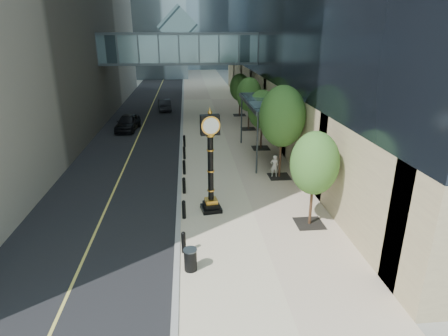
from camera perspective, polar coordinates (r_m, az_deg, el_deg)
The scene contains 13 objects.
ground at distance 16.33m, azimuth 3.71°, elevation -14.25°, with size 320.00×320.00×0.00m, color gray.
road at distance 54.27m, azimuth -10.60°, elevation 10.07°, with size 8.00×180.00×0.02m, color black.
sidewalk at distance 54.16m, azimuth -2.01°, elevation 10.40°, with size 8.00×180.00×0.06m, color beige.
curb at distance 54.06m, azimuth -6.31°, elevation 10.28°, with size 0.25×180.00×0.07m, color gray.
skywalk at distance 41.31m, azimuth -6.84°, elevation 17.95°, with size 17.00×4.20×5.80m.
entrance_canopy at distance 28.33m, azimuth 6.43°, elevation 9.83°, with size 3.00×8.00×4.38m.
bollard_row at distance 23.92m, azimuth -6.09°, elevation -1.29°, with size 0.20×16.20×0.90m.
street_trees at distance 29.41m, azimuth 6.23°, elevation 9.02°, with size 2.94×28.31×6.04m.
street_clock at distance 19.48m, azimuth -2.05°, elevation -0.20°, with size 1.17×1.17×5.49m.
trash_bin at distance 15.61m, azimuth -5.13°, elevation -13.82°, with size 0.52×0.52×0.90m, color black.
pedestrian at distance 24.95m, azimuth 7.68°, elevation 0.32°, with size 0.55×0.36×1.52m, color beige.
car_near at distance 37.97m, azimuth -14.46°, elevation 6.72°, with size 1.83×4.56×1.55m, color black.
car_far at distance 47.20m, azimuth -9.08°, elevation 9.53°, with size 1.44×4.12×1.36m, color black.
Camera 1 is at (-2.32, -13.27, 9.22)m, focal length 30.00 mm.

